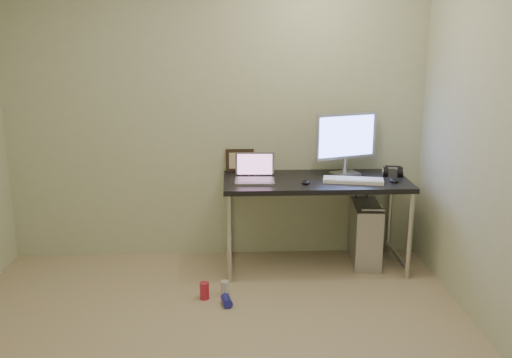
% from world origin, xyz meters
% --- Properties ---
extents(wall_back, '(3.50, 0.02, 2.50)m').
position_xyz_m(wall_back, '(0.00, 1.75, 1.25)').
color(wall_back, beige).
rests_on(wall_back, ground).
extents(desk, '(1.49, 0.65, 0.75)m').
position_xyz_m(desk, '(0.81, 1.42, 0.67)').
color(desk, black).
rests_on(desk, ground).
extents(tower_computer, '(0.26, 0.51, 0.54)m').
position_xyz_m(tower_computer, '(1.25, 1.48, 0.26)').
color(tower_computer, '#ACACB0').
rests_on(tower_computer, ground).
extents(cable_a, '(0.01, 0.16, 0.69)m').
position_xyz_m(cable_a, '(1.20, 1.70, 0.40)').
color(cable_a, black).
rests_on(cable_a, ground).
extents(cable_b, '(0.02, 0.11, 0.71)m').
position_xyz_m(cable_b, '(1.29, 1.68, 0.38)').
color(cable_b, black).
rests_on(cable_b, ground).
extents(can_red, '(0.08, 0.08, 0.13)m').
position_xyz_m(can_red, '(-0.08, 0.86, 0.06)').
color(can_red, '#BE233C').
rests_on(can_red, ground).
extents(can_white, '(0.07, 0.07, 0.11)m').
position_xyz_m(can_white, '(0.07, 0.91, 0.06)').
color(can_white, silver).
rests_on(can_white, ground).
extents(can_blue, '(0.09, 0.13, 0.07)m').
position_xyz_m(can_blue, '(0.08, 0.75, 0.03)').
color(can_blue, '#2323A7').
rests_on(can_blue, ground).
extents(laptop, '(0.32, 0.27, 0.22)m').
position_xyz_m(laptop, '(0.31, 1.41, 0.80)').
color(laptop, silver).
rests_on(laptop, desk).
extents(monitor, '(0.53, 0.23, 0.51)m').
position_xyz_m(monitor, '(1.07, 1.58, 1.05)').
color(monitor, silver).
rests_on(monitor, desk).
extents(keyboard, '(0.49, 0.25, 0.03)m').
position_xyz_m(keyboard, '(1.09, 1.32, 0.76)').
color(keyboard, white).
rests_on(keyboard, desk).
extents(mouse_right, '(0.08, 0.12, 0.04)m').
position_xyz_m(mouse_right, '(1.41, 1.32, 0.77)').
color(mouse_right, black).
rests_on(mouse_right, desk).
extents(mouse_left, '(0.07, 0.11, 0.04)m').
position_xyz_m(mouse_left, '(0.71, 1.30, 0.77)').
color(mouse_left, black).
rests_on(mouse_left, desk).
extents(headphones, '(0.17, 0.10, 0.11)m').
position_xyz_m(headphones, '(1.45, 1.50, 0.78)').
color(headphones, black).
rests_on(headphones, desk).
extents(picture_frame, '(0.24, 0.07, 0.19)m').
position_xyz_m(picture_frame, '(0.20, 1.72, 0.85)').
color(picture_frame, black).
rests_on(picture_frame, desk).
extents(webcam, '(0.04, 0.03, 0.11)m').
position_xyz_m(webcam, '(0.41, 1.67, 0.83)').
color(webcam, silver).
rests_on(webcam, desk).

